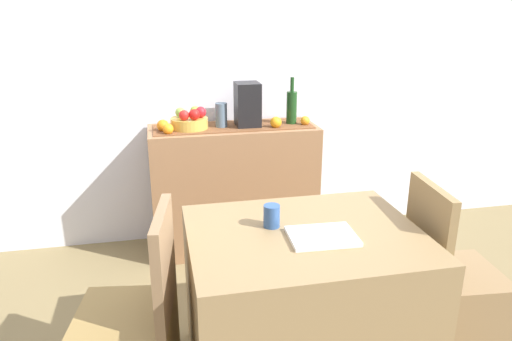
{
  "coord_description": "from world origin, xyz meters",
  "views": [
    {
      "loc": [
        -0.57,
        -2.22,
        1.66
      ],
      "look_at": [
        -0.02,
        0.37,
        0.76
      ],
      "focal_mm": 33.65,
      "sensor_mm": 36.0,
      "label": 1
    }
  ],
  "objects_px": {
    "wine_bottle": "(292,107)",
    "chair_by_corner": "(450,304)",
    "sideboard_console": "(234,188)",
    "coffee_maker": "(247,105)",
    "dining_table": "(303,305)",
    "open_book": "(322,236)",
    "coffee_cup": "(272,216)",
    "fruit_bowl": "(189,123)",
    "ceramic_vase": "(221,115)"
  },
  "relations": [
    {
      "from": "wine_bottle",
      "to": "chair_by_corner",
      "type": "bearing_deg",
      "value": -71.64
    },
    {
      "from": "sideboard_console",
      "to": "chair_by_corner",
      "type": "xyz_separation_m",
      "value": [
        0.86,
        -1.35,
        -0.18
      ]
    },
    {
      "from": "coffee_maker",
      "to": "dining_table",
      "type": "height_order",
      "value": "coffee_maker"
    },
    {
      "from": "sideboard_console",
      "to": "chair_by_corner",
      "type": "relative_size",
      "value": 1.27
    },
    {
      "from": "sideboard_console",
      "to": "open_book",
      "type": "relative_size",
      "value": 4.08
    },
    {
      "from": "wine_bottle",
      "to": "chair_by_corner",
      "type": "height_order",
      "value": "wine_bottle"
    },
    {
      "from": "chair_by_corner",
      "to": "coffee_cup",
      "type": "bearing_deg",
      "value": 174.72
    },
    {
      "from": "fruit_bowl",
      "to": "coffee_maker",
      "type": "xyz_separation_m",
      "value": [
        0.39,
        0.0,
        0.11
      ]
    },
    {
      "from": "open_book",
      "to": "coffee_maker",
      "type": "bearing_deg",
      "value": 94.16
    },
    {
      "from": "fruit_bowl",
      "to": "wine_bottle",
      "type": "height_order",
      "value": "wine_bottle"
    },
    {
      "from": "dining_table",
      "to": "chair_by_corner",
      "type": "height_order",
      "value": "chair_by_corner"
    },
    {
      "from": "sideboard_console",
      "to": "open_book",
      "type": "distance_m",
      "value": 1.46
    },
    {
      "from": "coffee_cup",
      "to": "chair_by_corner",
      "type": "height_order",
      "value": "chair_by_corner"
    },
    {
      "from": "coffee_maker",
      "to": "coffee_cup",
      "type": "height_order",
      "value": "coffee_maker"
    },
    {
      "from": "open_book",
      "to": "coffee_cup",
      "type": "distance_m",
      "value": 0.24
    },
    {
      "from": "wine_bottle",
      "to": "fruit_bowl",
      "type": "bearing_deg",
      "value": 180.0
    },
    {
      "from": "fruit_bowl",
      "to": "dining_table",
      "type": "distance_m",
      "value": 1.51
    },
    {
      "from": "sideboard_console",
      "to": "coffee_cup",
      "type": "relative_size",
      "value": 11.3
    },
    {
      "from": "sideboard_console",
      "to": "fruit_bowl",
      "type": "xyz_separation_m",
      "value": [
        -0.29,
        0.0,
        0.49
      ]
    },
    {
      "from": "sideboard_console",
      "to": "open_book",
      "type": "height_order",
      "value": "sideboard_console"
    },
    {
      "from": "wine_bottle",
      "to": "coffee_maker",
      "type": "relative_size",
      "value": 1.09
    },
    {
      "from": "ceramic_vase",
      "to": "chair_by_corner",
      "type": "xyz_separation_m",
      "value": [
        0.94,
        -1.35,
        -0.71
      ]
    },
    {
      "from": "coffee_cup",
      "to": "sideboard_console",
      "type": "bearing_deg",
      "value": 88.18
    },
    {
      "from": "coffee_maker",
      "to": "chair_by_corner",
      "type": "relative_size",
      "value": 0.33
    },
    {
      "from": "dining_table",
      "to": "open_book",
      "type": "distance_m",
      "value": 0.39
    },
    {
      "from": "chair_by_corner",
      "to": "sideboard_console",
      "type": "bearing_deg",
      "value": 122.41
    },
    {
      "from": "fruit_bowl",
      "to": "coffee_cup",
      "type": "distance_m",
      "value": 1.3
    },
    {
      "from": "open_book",
      "to": "fruit_bowl",
      "type": "bearing_deg",
      "value": 109.52
    },
    {
      "from": "coffee_maker",
      "to": "open_book",
      "type": "distance_m",
      "value": 1.45
    },
    {
      "from": "wine_bottle",
      "to": "ceramic_vase",
      "type": "xyz_separation_m",
      "value": [
        -0.49,
        0.0,
        -0.04
      ]
    },
    {
      "from": "ceramic_vase",
      "to": "coffee_maker",
      "type": "bearing_deg",
      "value": 0.0
    },
    {
      "from": "sideboard_console",
      "to": "fruit_bowl",
      "type": "distance_m",
      "value": 0.57
    },
    {
      "from": "sideboard_console",
      "to": "wine_bottle",
      "type": "xyz_separation_m",
      "value": [
        0.41,
        -0.0,
        0.57
      ]
    },
    {
      "from": "coffee_cup",
      "to": "chair_by_corner",
      "type": "relative_size",
      "value": 0.11
    },
    {
      "from": "fruit_bowl",
      "to": "coffee_maker",
      "type": "distance_m",
      "value": 0.41
    },
    {
      "from": "wine_bottle",
      "to": "coffee_cup",
      "type": "distance_m",
      "value": 1.36
    },
    {
      "from": "fruit_bowl",
      "to": "ceramic_vase",
      "type": "bearing_deg",
      "value": 0.0
    },
    {
      "from": "sideboard_console",
      "to": "fruit_bowl",
      "type": "bearing_deg",
      "value": 180.0
    },
    {
      "from": "sideboard_console",
      "to": "fruit_bowl",
      "type": "height_order",
      "value": "fruit_bowl"
    },
    {
      "from": "ceramic_vase",
      "to": "dining_table",
      "type": "height_order",
      "value": "ceramic_vase"
    },
    {
      "from": "sideboard_console",
      "to": "dining_table",
      "type": "distance_m",
      "value": 1.35
    },
    {
      "from": "sideboard_console",
      "to": "wine_bottle",
      "type": "distance_m",
      "value": 0.7
    },
    {
      "from": "sideboard_console",
      "to": "coffee_maker",
      "type": "relative_size",
      "value": 3.85
    },
    {
      "from": "ceramic_vase",
      "to": "chair_by_corner",
      "type": "relative_size",
      "value": 0.19
    },
    {
      "from": "sideboard_console",
      "to": "wine_bottle",
      "type": "height_order",
      "value": "wine_bottle"
    },
    {
      "from": "ceramic_vase",
      "to": "fruit_bowl",
      "type": "bearing_deg",
      "value": 180.0
    },
    {
      "from": "chair_by_corner",
      "to": "ceramic_vase",
      "type": "bearing_deg",
      "value": 124.77
    },
    {
      "from": "fruit_bowl",
      "to": "sideboard_console",
      "type": "bearing_deg",
      "value": 0.0
    },
    {
      "from": "fruit_bowl",
      "to": "coffee_cup",
      "type": "height_order",
      "value": "fruit_bowl"
    },
    {
      "from": "sideboard_console",
      "to": "coffee_maker",
      "type": "xyz_separation_m",
      "value": [
        0.1,
        0.0,
        0.59
      ]
    }
  ]
}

